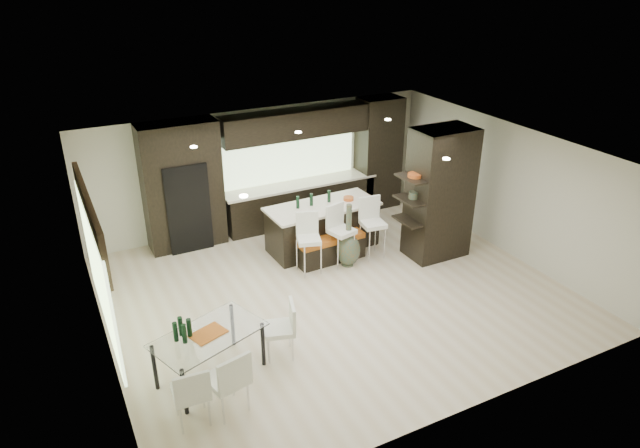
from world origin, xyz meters
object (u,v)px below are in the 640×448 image
floor_vase (348,235)px  chair_near (227,383)px  kitchen_island (322,227)px  stool_right (373,234)px  chair_far (191,395)px  stool_mid (342,242)px  chair_end (279,332)px  bench (329,247)px  stool_left (309,250)px  dining_table (210,355)px

floor_vase → chair_near: bearing=-141.1°
kitchen_island → floor_vase: 0.93m
stool_right → chair_far: size_ratio=1.19×
stool_mid → chair_end: (-2.27, -2.11, -0.08)m
stool_right → chair_far: (-4.58, -2.86, -0.08)m
chair_far → chair_near: bearing=1.8°
kitchen_island → chair_far: 5.34m
stool_right → kitchen_island: bearing=138.1°
floor_vase → chair_near: (-3.48, -2.81, -0.20)m
bench → chair_near: chair_near is taller
bench → chair_end: 3.22m
stool_left → dining_table: bearing=-124.2°
stool_right → chair_end: size_ratio=1.21×
stool_right → chair_end: bearing=-137.7°
chair_far → dining_table: bearing=60.8°
stool_mid → chair_far: bearing=-158.1°
floor_vase → bench: bearing=122.6°
stool_right → bench: (-0.85, 0.30, -0.24)m
floor_vase → stool_right: bearing=6.8°
floor_vase → dining_table: 4.04m
stool_mid → chair_near: size_ratio=1.10×
chair_far → stool_right: bearing=35.8°
kitchen_island → stool_right: (0.72, -0.83, 0.02)m
dining_table → chair_far: bearing=-142.9°
bench → kitchen_island: bearing=74.9°
dining_table → chair_end: 1.10m
floor_vase → chair_end: 3.14m
chair_near → chair_end: bearing=22.2°
stool_mid → floor_vase: floor_vase is taller
stool_mid → chair_near: (-3.36, -2.88, -0.05)m
kitchen_island → stool_mid: bearing=-92.0°
stool_mid → dining_table: size_ratio=0.65×
bench → dining_table: dining_table is taller
stool_left → chair_near: bearing=-115.3°
stool_left → floor_vase: size_ratio=0.75×
floor_vase → chair_end: floor_vase is taller
stool_left → stool_mid: (0.72, -0.01, 0.02)m
chair_near → chair_end: 1.34m
stool_mid → chair_far: stool_mid is taller
stool_left → dining_table: 3.38m
stool_right → bench: size_ratio=0.72×
kitchen_island → chair_near: kitchen_island is taller
floor_vase → chair_far: bearing=-144.9°
chair_near → chair_far: size_ratio=1.07×
bench → floor_vase: bearing=-59.6°
kitchen_island → stool_left: 1.10m
bench → dining_table: bearing=-145.5°
dining_table → stool_mid: bearing=12.2°
stool_left → dining_table: stool_left is taller
kitchen_island → stool_right: bearing=-51.1°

